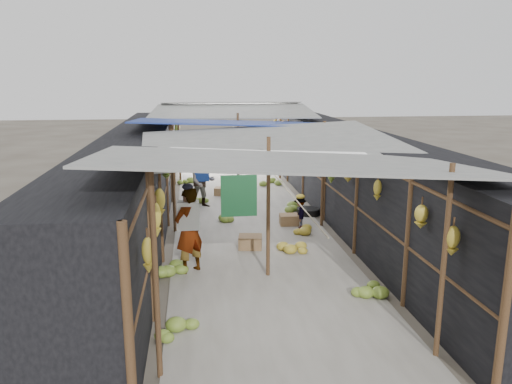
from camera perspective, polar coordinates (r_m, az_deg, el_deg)
name	(u,v)px	position (r m, az deg, el deg)	size (l,w,h in m)	color
ground	(303,366)	(6.80, 5.35, -19.18)	(80.00, 80.00, 0.00)	#6B6356
aisle_slab	(247,223)	(12.70, -0.99, -3.51)	(3.60, 16.00, 0.02)	#9E998E
stall_left	(137,181)	(12.44, -13.47, 1.19)	(1.40, 15.00, 2.30)	black
stall_right	(352,176)	(12.99, 10.92, 1.81)	(1.40, 15.00, 2.30)	black
crate_near	(250,242)	(10.78, -0.66, -5.77)	(0.49, 0.40, 0.30)	#8D6847
crate_mid	(289,220)	(12.49, 3.80, -3.20)	(0.46, 0.37, 0.28)	#8D6847
crate_back	(221,192)	(15.61, -3.98, 0.05)	(0.41, 0.33, 0.26)	#8D6847
black_basin	(308,212)	(13.48, 5.97, -2.25)	(0.61, 0.61, 0.18)	black
vendor_elderly	(189,231)	(9.40, -7.68, -4.39)	(0.60, 0.40, 1.65)	white
shopper_blue	(202,182)	(14.10, -6.17, 1.18)	(0.73, 0.57, 1.50)	#1F4A9F
vendor_seated	(300,213)	(12.15, 5.05, -2.41)	(0.52, 0.30, 0.80)	#45403C
market_canopy	(247,127)	(12.57, -1.07, 7.48)	(5.62, 15.20, 2.77)	brown
hanging_bananas	(248,156)	(12.80, -0.94, 4.16)	(3.96, 13.81, 0.87)	#A8912B
floor_bananas	(236,221)	(12.30, -2.36, -3.38)	(3.83, 10.89, 0.36)	#A8912B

